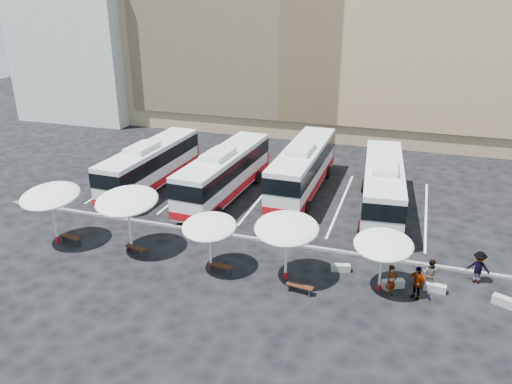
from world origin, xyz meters
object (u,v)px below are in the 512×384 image
(bus_2, at_px, (303,167))
(wood_bench_0, at_px, (71,238))
(wood_bench_2, at_px, (220,267))
(conc_bench_1, at_px, (393,284))
(passenger_0, at_px, (391,281))
(bus_1, at_px, (224,172))
(wood_bench_3, at_px, (300,287))
(sunshade_2, at_px, (209,227))
(bus_0, at_px, (151,164))
(sunshade_4, at_px, (383,245))
(conc_bench_3, at_px, (505,302))
(passenger_3, at_px, (479,267))
(sunshade_0, at_px, (50,196))
(wood_bench_1, at_px, (136,249))
(passenger_2, at_px, (417,283))
(sunshade_1, at_px, (127,201))
(conc_bench_2, at_px, (435,288))
(bus_3, at_px, (383,185))
(conc_bench_0, at_px, (341,268))
(passenger_1, at_px, (430,274))
(sunshade_3, at_px, (287,228))

(bus_2, height_order, wood_bench_0, bus_2)
(wood_bench_2, bearing_deg, wood_bench_0, 178.32)
(wood_bench_2, xyz_separation_m, conc_bench_1, (9.29, 1.39, -0.12))
(passenger_0, bearing_deg, bus_1, 98.33)
(wood_bench_3, distance_m, passenger_0, 4.67)
(sunshade_2, relative_size, conc_bench_1, 2.91)
(bus_0, xyz_separation_m, sunshade_2, (9.40, -10.27, 0.76))
(sunshade_4, height_order, conc_bench_1, sunshade_4)
(conc_bench_3, bearing_deg, sunshade_4, -175.24)
(wood_bench_2, xyz_separation_m, passenger_3, (13.53, 3.31, 0.59))
(wood_bench_2, height_order, passenger_3, passenger_3)
(sunshade_0, relative_size, passenger_3, 2.04)
(bus_1, bearing_deg, bus_2, 31.38)
(wood_bench_1, bearing_deg, passenger_2, 1.38)
(conc_bench_1, bearing_deg, bus_2, 123.27)
(sunshade_1, xyz_separation_m, conc_bench_2, (17.43, 1.05, -3.05))
(bus_2, relative_size, wood_bench_2, 8.58)
(bus_1, relative_size, bus_2, 0.98)
(wood_bench_3, bearing_deg, bus_3, 75.47)
(wood_bench_3, height_order, conc_bench_2, wood_bench_3)
(sunshade_4, distance_m, conc_bench_1, 2.62)
(wood_bench_1, xyz_separation_m, passenger_0, (14.74, 0.15, 0.55))
(wood_bench_3, bearing_deg, passenger_3, 24.13)
(wood_bench_1, xyz_separation_m, conc_bench_0, (11.92, 1.86, -0.14))
(bus_1, bearing_deg, sunshade_0, -122.05)
(wood_bench_3, relative_size, conc_bench_3, 1.21)
(bus_0, xyz_separation_m, wood_bench_2, (10.01, -10.36, -1.58))
(wood_bench_0, xyz_separation_m, passenger_2, (20.56, 0.43, 0.57))
(bus_2, height_order, passenger_1, bus_2)
(passenger_2, bearing_deg, sunshade_3, -140.20)
(sunshade_0, height_order, wood_bench_0, sunshade_0)
(sunshade_4, xyz_separation_m, passenger_3, (4.93, 2.41, -1.77))
(conc_bench_2, bearing_deg, sunshade_3, -171.01)
(bus_1, relative_size, sunshade_4, 3.90)
(sunshade_4, bearing_deg, conc_bench_1, 35.07)
(bus_1, xyz_separation_m, conc_bench_3, (18.48, -8.84, -1.75))
(passenger_1, bearing_deg, sunshade_4, 46.09)
(wood_bench_2, bearing_deg, conc_bench_2, 8.46)
(bus_3, bearing_deg, wood_bench_3, -109.59)
(sunshade_1, bearing_deg, passenger_2, 0.29)
(bus_1, bearing_deg, wood_bench_2, -66.69)
(sunshade_3, xyz_separation_m, wood_bench_1, (-9.18, -0.13, -2.71))
(bus_3, height_order, conc_bench_3, bus_3)
(wood_bench_2, bearing_deg, bus_3, 55.16)
(sunshade_0, height_order, conc_bench_3, sunshade_0)
(conc_bench_3, distance_m, passenger_3, 2.35)
(bus_3, relative_size, sunshade_2, 3.68)
(sunshade_0, relative_size, passenger_2, 2.04)
(sunshade_4, distance_m, wood_bench_1, 14.35)
(bus_3, height_order, passenger_3, bus_3)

